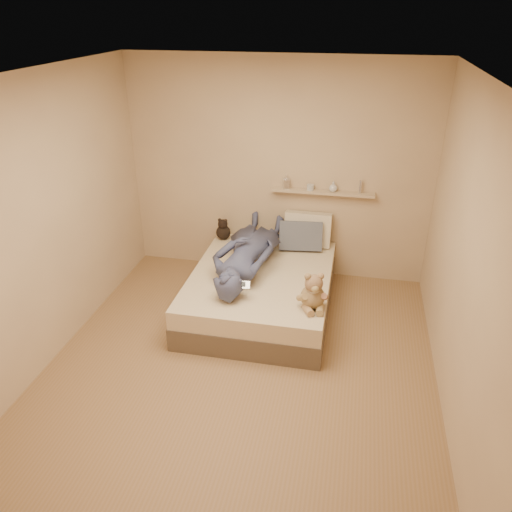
% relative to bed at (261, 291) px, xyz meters
% --- Properties ---
extents(room, '(3.80, 3.80, 3.80)m').
position_rel_bed_xyz_m(room, '(0.00, -0.93, 1.08)').
color(room, '#8C6A48').
rests_on(room, ground).
extents(bed, '(1.50, 1.90, 0.45)m').
position_rel_bed_xyz_m(bed, '(0.00, 0.00, 0.00)').
color(bed, brown).
rests_on(bed, floor).
extents(game_console, '(0.19, 0.10, 0.06)m').
position_rel_bed_xyz_m(game_console, '(-0.10, -0.56, 0.39)').
color(game_console, '#B8B9BF').
rests_on(game_console, bed).
extents(teddy_bear, '(0.31, 0.32, 0.39)m').
position_rel_bed_xyz_m(teddy_bear, '(0.61, -0.58, 0.39)').
color(teddy_bear, '#967C52').
rests_on(teddy_bear, bed).
extents(dark_plush, '(0.18, 0.18, 0.28)m').
position_rel_bed_xyz_m(dark_plush, '(-0.63, 0.77, 0.34)').
color(dark_plush, black).
rests_on(dark_plush, bed).
extents(pillow_cream, '(0.55, 0.23, 0.42)m').
position_rel_bed_xyz_m(pillow_cream, '(0.41, 0.83, 0.43)').
color(pillow_cream, beige).
rests_on(pillow_cream, bed).
extents(pillow_grey, '(0.53, 0.30, 0.37)m').
position_rel_bed_xyz_m(pillow_grey, '(0.34, 0.69, 0.40)').
color(pillow_grey, '#575A69').
rests_on(pillow_grey, bed).
extents(person, '(0.72, 1.72, 0.40)m').
position_rel_bed_xyz_m(person, '(-0.18, 0.12, 0.43)').
color(person, '#3F4564').
rests_on(person, bed).
extents(wall_shelf, '(1.20, 0.12, 0.03)m').
position_rel_bed_xyz_m(wall_shelf, '(0.55, 0.91, 0.88)').
color(wall_shelf, tan).
rests_on(wall_shelf, wall_back).
extents(shelf_bottles, '(0.92, 0.10, 0.17)m').
position_rel_bed_xyz_m(shelf_bottles, '(0.43, 0.91, 0.96)').
color(shelf_bottles, white).
rests_on(shelf_bottles, wall_shelf).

